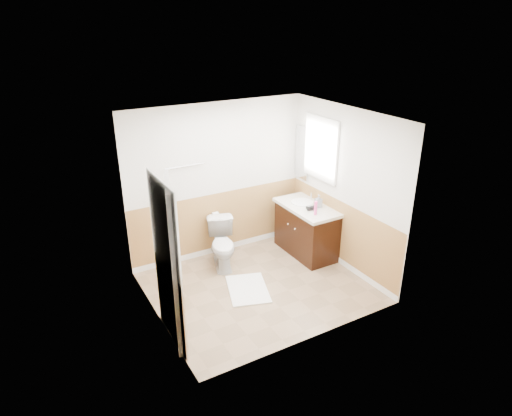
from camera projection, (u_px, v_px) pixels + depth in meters
floor at (259, 287)px, 6.60m from camera, size 3.00×3.00×0.00m
ceiling at (259, 117)px, 5.62m from camera, size 3.00×3.00×0.00m
wall_back at (218, 181)px, 7.15m from camera, size 3.00×0.00×3.00m
wall_front at (316, 248)px, 5.08m from camera, size 3.00×0.00×3.00m
wall_left at (151, 233)px, 5.43m from camera, size 0.00×3.00×3.00m
wall_right at (344, 190)px, 6.80m from camera, size 0.00×3.00×3.00m
wainscot_back at (220, 224)px, 7.44m from camera, size 3.00×0.00×3.00m
wainscot_front at (312, 303)px, 5.38m from camera, size 3.00×0.00×3.00m
wainscot_left at (158, 286)px, 5.73m from camera, size 0.00×2.60×2.60m
wainscot_right at (340, 234)px, 7.09m from camera, size 0.00×2.60×2.60m
toilet at (223, 244)px, 7.05m from camera, size 0.62×0.82×0.74m
bath_mat at (248, 289)px, 6.54m from camera, size 0.78×0.93×0.02m
vanity_cabinet at (306, 231)px, 7.42m from camera, size 0.55×1.10×0.80m
vanity_knob_left at (295, 229)px, 7.14m from camera, size 0.03×0.03×0.03m
vanity_knob_right at (288, 224)px, 7.30m from camera, size 0.03×0.03×0.03m
countertop at (307, 207)px, 7.25m from camera, size 0.60×1.15×0.05m
sink_basin at (302, 202)px, 7.36m from camera, size 0.36×0.36×0.02m
faucet at (311, 197)px, 7.41m from camera, size 0.02×0.02×0.14m
lotion_bottle at (316, 208)px, 6.88m from camera, size 0.05×0.05×0.22m
soap_dispenser at (318, 201)px, 7.16m from camera, size 0.10×0.10×0.21m
hair_dryer_body at (311, 208)px, 7.07m from camera, size 0.14×0.07×0.07m
hair_dryer_handle at (307, 208)px, 7.13m from camera, size 0.03×0.03×0.07m
mirror_panel at (302, 153)px, 7.55m from camera, size 0.02×0.35×0.90m
window_frame at (321, 149)px, 7.06m from camera, size 0.04×0.80×1.00m
window_glass at (322, 148)px, 7.06m from camera, size 0.01×0.70×0.90m
door at (174, 264)px, 5.21m from camera, size 0.29×0.78×2.04m
door_frame at (167, 265)px, 5.17m from camera, size 0.02×0.92×2.10m
door_knob at (169, 256)px, 5.52m from camera, size 0.06×0.06×0.06m
towel_bar at (185, 166)px, 6.72m from camera, size 0.62×0.02×0.02m
tp_holder_bar at (215, 215)px, 7.26m from camera, size 0.14×0.02×0.02m
tp_roll at (215, 215)px, 7.26m from camera, size 0.10×0.11×0.11m
tp_sheet at (216, 222)px, 7.31m from camera, size 0.10×0.01×0.16m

